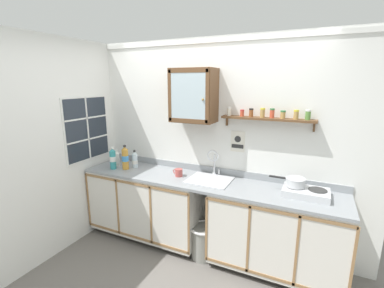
{
  "coord_description": "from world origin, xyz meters",
  "views": [
    {
      "loc": [
        1.14,
        -2.37,
        2.02
      ],
      "look_at": [
        -0.19,
        0.45,
        1.3
      ],
      "focal_mm": 25.07,
      "sensor_mm": 36.0,
      "label": 1
    }
  ],
  "objects_px": {
    "mug": "(179,173)",
    "trash_bin": "(204,241)",
    "sink": "(210,181)",
    "bottle_water_clear_3": "(135,160)",
    "hot_plate_stove": "(306,192)",
    "saucepan": "(295,182)",
    "warning_sign": "(238,142)",
    "bottle_detergent_teal_1": "(113,159)",
    "bottle_opaque_white_2": "(117,158)",
    "wall_cabinet": "(193,96)",
    "bottle_juice_amber_0": "(125,158)"
  },
  "relations": [
    {
      "from": "bottle_detergent_teal_1",
      "to": "bottle_opaque_white_2",
      "type": "bearing_deg",
      "value": 112.39
    },
    {
      "from": "hot_plate_stove",
      "to": "saucepan",
      "type": "height_order",
      "value": "saucepan"
    },
    {
      "from": "mug",
      "to": "trash_bin",
      "type": "bearing_deg",
      "value": -16.14
    },
    {
      "from": "bottle_juice_amber_0",
      "to": "mug",
      "type": "bearing_deg",
      "value": 4.31
    },
    {
      "from": "bottle_detergent_teal_1",
      "to": "trash_bin",
      "type": "bearing_deg",
      "value": 0.36
    },
    {
      "from": "sink",
      "to": "bottle_opaque_white_2",
      "type": "height_order",
      "value": "sink"
    },
    {
      "from": "trash_bin",
      "to": "hot_plate_stove",
      "type": "bearing_deg",
      "value": 7.88
    },
    {
      "from": "bottle_opaque_white_2",
      "to": "bottle_water_clear_3",
      "type": "xyz_separation_m",
      "value": [
        0.27,
        0.04,
        0.0
      ]
    },
    {
      "from": "sink",
      "to": "trash_bin",
      "type": "bearing_deg",
      "value": -92.08
    },
    {
      "from": "wall_cabinet",
      "to": "bottle_detergent_teal_1",
      "type": "bearing_deg",
      "value": -165.83
    },
    {
      "from": "hot_plate_stove",
      "to": "bottle_opaque_white_2",
      "type": "distance_m",
      "value": 2.37
    },
    {
      "from": "hot_plate_stove",
      "to": "trash_bin",
      "type": "height_order",
      "value": "hot_plate_stove"
    },
    {
      "from": "trash_bin",
      "to": "sink",
      "type": "bearing_deg",
      "value": 87.92
    },
    {
      "from": "bottle_detergent_teal_1",
      "to": "wall_cabinet",
      "type": "relative_size",
      "value": 0.48
    },
    {
      "from": "sink",
      "to": "bottle_water_clear_3",
      "type": "bearing_deg",
      "value": 179.21
    },
    {
      "from": "bottle_detergent_teal_1",
      "to": "sink",
      "type": "bearing_deg",
      "value": 6.98
    },
    {
      "from": "sink",
      "to": "mug",
      "type": "height_order",
      "value": "sink"
    },
    {
      "from": "saucepan",
      "to": "bottle_water_clear_3",
      "type": "xyz_separation_m",
      "value": [
        -1.99,
        0.0,
        -0.02
      ]
    },
    {
      "from": "hot_plate_stove",
      "to": "bottle_water_clear_3",
      "type": "height_order",
      "value": "bottle_water_clear_3"
    },
    {
      "from": "bottle_juice_amber_0",
      "to": "wall_cabinet",
      "type": "xyz_separation_m",
      "value": [
        0.88,
        0.2,
        0.81
      ]
    },
    {
      "from": "bottle_detergent_teal_1",
      "to": "mug",
      "type": "bearing_deg",
      "value": 7.51
    },
    {
      "from": "bottle_juice_amber_0",
      "to": "trash_bin",
      "type": "relative_size",
      "value": 0.81
    },
    {
      "from": "warning_sign",
      "to": "hot_plate_stove",
      "type": "bearing_deg",
      "value": -18.1
    },
    {
      "from": "saucepan",
      "to": "wall_cabinet",
      "type": "height_order",
      "value": "wall_cabinet"
    },
    {
      "from": "bottle_juice_amber_0",
      "to": "bottle_detergent_teal_1",
      "type": "bearing_deg",
      "value": -157.61
    },
    {
      "from": "bottle_juice_amber_0",
      "to": "trash_bin",
      "type": "height_order",
      "value": "bottle_juice_amber_0"
    },
    {
      "from": "bottle_opaque_white_2",
      "to": "bottle_water_clear_3",
      "type": "height_order",
      "value": "bottle_water_clear_3"
    },
    {
      "from": "bottle_juice_amber_0",
      "to": "wall_cabinet",
      "type": "bearing_deg",
      "value": 12.69
    },
    {
      "from": "bottle_water_clear_3",
      "to": "wall_cabinet",
      "type": "relative_size",
      "value": 0.38
    },
    {
      "from": "warning_sign",
      "to": "trash_bin",
      "type": "relative_size",
      "value": 0.62
    },
    {
      "from": "saucepan",
      "to": "wall_cabinet",
      "type": "relative_size",
      "value": 0.58
    },
    {
      "from": "bottle_juice_amber_0",
      "to": "bottle_water_clear_3",
      "type": "xyz_separation_m",
      "value": [
        0.07,
        0.11,
        -0.05
      ]
    },
    {
      "from": "mug",
      "to": "trash_bin",
      "type": "height_order",
      "value": "mug"
    },
    {
      "from": "bottle_opaque_white_2",
      "to": "wall_cabinet",
      "type": "relative_size",
      "value": 0.36
    },
    {
      "from": "saucepan",
      "to": "bottle_water_clear_3",
      "type": "height_order",
      "value": "bottle_water_clear_3"
    },
    {
      "from": "wall_cabinet",
      "to": "hot_plate_stove",
      "type": "bearing_deg",
      "value": -4.9
    },
    {
      "from": "bottle_opaque_white_2",
      "to": "saucepan",
      "type": "bearing_deg",
      "value": 0.87
    },
    {
      "from": "saucepan",
      "to": "bottle_water_clear_3",
      "type": "relative_size",
      "value": 1.53
    },
    {
      "from": "bottle_detergent_teal_1",
      "to": "bottle_juice_amber_0",
      "type": "bearing_deg",
      "value": 22.39
    },
    {
      "from": "hot_plate_stove",
      "to": "bottle_detergent_teal_1",
      "type": "bearing_deg",
      "value": -176.28
    },
    {
      "from": "sink",
      "to": "saucepan",
      "type": "xyz_separation_m",
      "value": [
        0.92,
        0.01,
        0.14
      ]
    },
    {
      "from": "trash_bin",
      "to": "saucepan",
      "type": "bearing_deg",
      "value": 10.06
    },
    {
      "from": "mug",
      "to": "saucepan",
      "type": "bearing_deg",
      "value": 2.32
    },
    {
      "from": "sink",
      "to": "bottle_opaque_white_2",
      "type": "relative_size",
      "value": 2.22
    },
    {
      "from": "wall_cabinet",
      "to": "warning_sign",
      "type": "relative_size",
      "value": 2.51
    },
    {
      "from": "hot_plate_stove",
      "to": "mug",
      "type": "bearing_deg",
      "value": -178.71
    },
    {
      "from": "sink",
      "to": "warning_sign",
      "type": "bearing_deg",
      "value": 45.44
    },
    {
      "from": "saucepan",
      "to": "warning_sign",
      "type": "bearing_deg",
      "value": 160.78
    },
    {
      "from": "hot_plate_stove",
      "to": "trash_bin",
      "type": "distance_m",
      "value": 1.28
    },
    {
      "from": "bottle_detergent_teal_1",
      "to": "bottle_opaque_white_2",
      "type": "distance_m",
      "value": 0.15
    }
  ]
}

